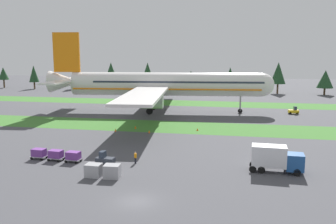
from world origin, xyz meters
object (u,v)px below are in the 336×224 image
taxiway_marker_2 (197,129)px  taxiway_marker_0 (149,131)px  baggage_tug (105,159)px  ground_crew_marshaller (135,157)px  airliner (160,84)px  taxiway_marker_1 (115,130)px  cargo_dolly_lead (73,156)px  taxiway_marker_3 (135,127)px  cargo_dolly_second (56,154)px  uld_container_1 (112,171)px  pushback_tractor (294,111)px  catering_truck (276,158)px  ground_crew_loader (285,167)px  uld_container_0 (94,170)px  cargo_dolly_third (39,153)px

taxiway_marker_2 → taxiway_marker_0: bearing=-156.9°
baggage_tug → ground_crew_marshaller: (4.10, 1.47, 0.13)m
airliner → taxiway_marker_1: 26.85m
cargo_dolly_lead → taxiway_marker_3: bearing=179.5°
cargo_dolly_second → ground_crew_marshaller: bearing=98.7°
uld_container_1 → taxiway_marker_0: 26.57m
baggage_tug → ground_crew_marshaller: bearing=114.7°
taxiway_marker_1 → taxiway_marker_3: (3.22, 3.48, 0.03)m
uld_container_1 → taxiway_marker_0: bearing=93.6°
uld_container_1 → airliner: bearing=95.6°
pushback_tractor → taxiway_marker_1: size_ratio=5.08×
taxiway_marker_0 → cargo_dolly_lead: bearing=-106.4°
catering_truck → taxiway_marker_2: 27.54m
ground_crew_marshaller → uld_container_1: (-1.22, -6.48, -0.08)m
cargo_dolly_second → taxiway_marker_0: cargo_dolly_second is taller
pushback_tractor → ground_crew_loader: bearing=164.6°
airliner → baggage_tug: airliner is taller
pushback_tractor → ground_crew_marshaller: (-28.85, -49.45, 0.13)m
cargo_dolly_second → uld_container_0: size_ratio=1.16×
cargo_dolly_third → ground_crew_loader: 35.54m
airliner → cargo_dolly_third: airliner is taller
cargo_dolly_lead → airliner: bearing=-178.5°
airliner → ground_crew_loader: airliner is taller
cargo_dolly_second → taxiway_marker_1: 21.04m
catering_truck → ground_crew_loader: bearing=68.6°
cargo_dolly_lead → catering_truck: size_ratio=0.33×
baggage_tug → uld_container_0: 5.01m
ground_crew_loader → uld_container_0: size_ratio=0.87×
cargo_dolly_third → uld_container_0: (11.16, -5.93, -0.08)m
baggage_tug → catering_truck: catering_truck is taller
taxiway_marker_3 → ground_crew_marshaller: bearing=-74.0°
airliner → uld_container_0: size_ratio=37.06×
taxiway_marker_1 → cargo_dolly_third: bearing=-103.3°
pushback_tractor → cargo_dolly_second: bearing=134.8°
taxiway_marker_3 → cargo_dolly_lead: bearing=-95.4°
cargo_dolly_third → taxiway_marker_2: cargo_dolly_third is taller
baggage_tug → cargo_dolly_third: baggage_tug is taller
catering_truck → taxiway_marker_1: size_ratio=13.18×
cargo_dolly_lead → uld_container_0: 7.64m
ground_crew_marshaller → taxiway_marker_1: bearing=-6.6°
cargo_dolly_third → ground_crew_marshaller: 14.90m
cargo_dolly_third → ground_crew_marshaller: bearing=97.0°
airliner → uld_container_0: airliner is taller
uld_container_0 → taxiway_marker_1: uld_container_0 is taller
pushback_tractor → taxiway_marker_2: bearing=132.5°
cargo_dolly_lead → pushback_tractor: (37.96, 50.49, -0.10)m
cargo_dolly_lead → cargo_dolly_second: bearing=-90.0°
uld_container_1 → taxiway_marker_0: (-1.67, 26.51, -0.56)m
uld_container_1 → taxiway_marker_1: (-8.76, 26.62, -0.60)m
pushback_tractor → taxiway_marker_0: pushback_tractor is taller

